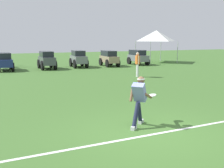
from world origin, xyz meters
name	(u,v)px	position (x,y,z in m)	size (l,w,h in m)	color
ground_plane	(152,133)	(0.00, 0.00, 0.00)	(80.00, 80.00, 0.00)	#3E682B
field_line_paint	(154,134)	(0.00, -0.11, 0.00)	(19.88, 0.11, 0.01)	white
frisbee_thrower	(139,98)	(0.00, 0.73, 0.79)	(1.00, 0.71, 1.40)	#191E38
frisbee_in_flight	(152,95)	(0.59, 1.02, 0.77)	(0.26, 0.26, 0.07)	white
teammate_near_sideline	(138,62)	(4.57, 9.58, 0.94)	(0.26, 0.50, 1.56)	silver
parked_car_slot_c	(5,61)	(-3.09, 16.51, 0.72)	(1.25, 2.44, 1.34)	navy
parked_car_slot_d	(47,60)	(0.03, 16.39, 0.74)	(1.22, 2.38, 1.40)	#474C51
parked_car_slot_e	(78,58)	(2.73, 16.73, 0.74)	(1.25, 2.39, 1.40)	slate
parked_car_slot_f	(109,58)	(5.45, 16.60, 0.72)	(1.17, 2.41, 1.34)	#998466
parked_car_slot_g	(138,57)	(8.41, 16.85, 0.72)	(1.23, 2.43, 1.34)	slate
event_tent	(156,36)	(11.28, 18.43, 2.63)	(3.20, 3.20, 3.18)	#B2B5BA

